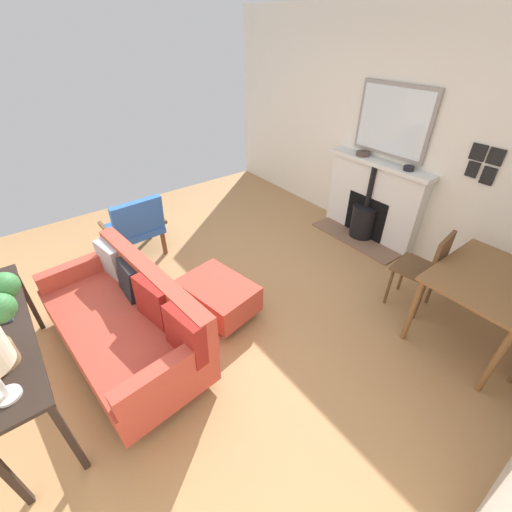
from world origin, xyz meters
TOP-DOWN VIEW (x-y plane):
  - ground_plane at (0.00, 0.00)m, footprint 5.54×5.66m
  - wall_left at (-2.77, 0.00)m, footprint 0.12×5.66m
  - fireplace at (-2.58, 0.23)m, footprint 0.53×1.44m
  - mirror_over_mantel at (-2.68, 0.23)m, footprint 0.04×0.98m
  - mantel_bowl_near at (-2.59, -0.04)m, footprint 0.17×0.17m
  - mantel_bowl_far at (-2.59, 0.62)m, footprint 0.13×0.13m
  - sofa at (0.77, 0.23)m, footprint 1.00×1.82m
  - ottoman at (-0.10, 0.31)m, footprint 0.66×0.82m
  - armchair_accent at (0.15, -1.17)m, footprint 0.70×0.62m
  - console_table at (1.60, 0.23)m, footprint 0.40×1.65m
  - dining_table at (-1.78, 2.03)m, footprint 1.02×0.80m
  - dining_chair_near_fireplace at (-1.79, 1.49)m, footprint 0.45×0.45m
  - photo_gallery_row at (-2.70, 1.33)m, footprint 0.02×0.31m

SIDE VIEW (x-z plane):
  - ground_plane at x=0.00m, z-range -0.01..0.00m
  - ottoman at x=-0.10m, z-range 0.04..0.42m
  - sofa at x=0.77m, z-range -0.05..0.75m
  - armchair_accent at x=0.15m, z-range 0.04..0.88m
  - fireplace at x=-2.58m, z-range -0.06..1.01m
  - dining_chair_near_fireplace at x=-1.79m, z-range 0.08..0.99m
  - dining_table at x=-1.78m, z-range 0.27..1.01m
  - console_table at x=1.60m, z-range 0.29..1.06m
  - mantel_bowl_far at x=-2.59m, z-range 1.08..1.13m
  - mantel_bowl_near at x=-2.59m, z-range 1.08..1.13m
  - photo_gallery_row at x=-2.70m, z-range 1.15..1.52m
  - wall_left at x=-2.77m, z-range 0.00..2.74m
  - mirror_over_mantel at x=-2.68m, z-range 1.13..1.95m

